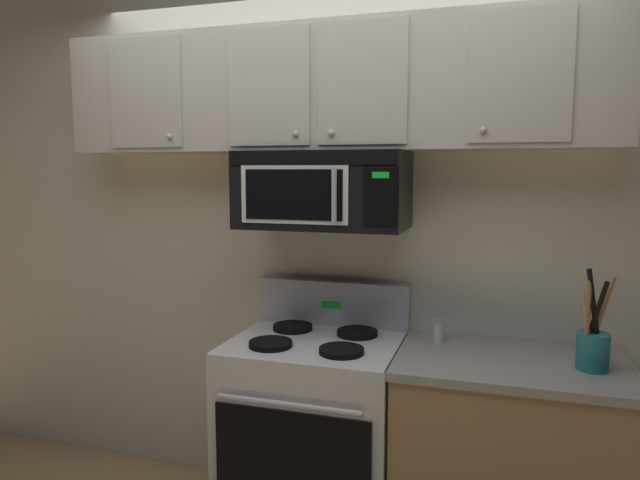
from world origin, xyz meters
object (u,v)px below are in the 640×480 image
(over_range_microwave, at_px, (323,190))
(salt_shaker, at_px, (438,331))
(utensil_crock_teal, at_px, (593,345))
(stove_range, at_px, (316,431))

(over_range_microwave, relative_size, salt_shaker, 7.35)
(utensil_crock_teal, distance_m, salt_shaker, 0.63)
(stove_range, height_order, utensil_crock_teal, utensil_crock_teal)
(stove_range, height_order, over_range_microwave, over_range_microwave)
(over_range_microwave, bearing_deg, utensil_crock_teal, -8.13)
(salt_shaker, bearing_deg, utensil_crock_teal, -17.44)
(stove_range, relative_size, salt_shaker, 10.83)
(over_range_microwave, xyz_separation_m, utensil_crock_teal, (1.13, -0.16, -0.58))
(salt_shaker, bearing_deg, over_range_microwave, -177.07)
(stove_range, height_order, salt_shaker, stove_range)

